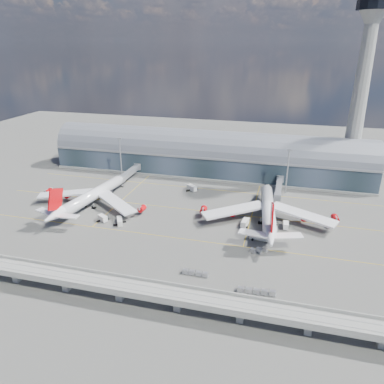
% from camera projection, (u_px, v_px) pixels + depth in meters
% --- Properties ---
extents(ground, '(500.00, 500.00, 0.00)m').
position_uv_depth(ground, '(171.00, 226.00, 173.68)').
color(ground, '#474744').
rests_on(ground, ground).
extents(taxi_lines, '(200.00, 80.12, 0.01)m').
position_uv_depth(taxi_lines, '(184.00, 207.00, 193.46)').
color(taxi_lines, gold).
rests_on(taxi_lines, ground).
extents(terminal, '(200.00, 30.00, 28.00)m').
position_uv_depth(terminal, '(208.00, 156.00, 239.22)').
color(terminal, '#1F2C34').
rests_on(terminal, ground).
extents(control_tower, '(19.00, 19.00, 103.00)m').
position_uv_depth(control_tower, '(360.00, 95.00, 208.27)').
color(control_tower, gray).
rests_on(control_tower, ground).
extents(guideway, '(220.00, 8.50, 7.20)m').
position_uv_depth(guideway, '(119.00, 286.00, 122.45)').
color(guideway, gray).
rests_on(guideway, ground).
extents(floodlight_mast_left, '(3.00, 0.70, 25.70)m').
position_uv_depth(floodlight_mast_left, '(121.00, 157.00, 229.71)').
color(floodlight_mast_left, gray).
rests_on(floodlight_mast_left, ground).
extents(floodlight_mast_right, '(3.00, 0.70, 25.70)m').
position_uv_depth(floodlight_mast_right, '(288.00, 170.00, 205.86)').
color(floodlight_mast_right, gray).
rests_on(floodlight_mast_right, ground).
extents(airliner_left, '(61.65, 64.86, 19.77)m').
position_uv_depth(airliner_left, '(90.00, 197.00, 191.97)').
color(airliner_left, white).
rests_on(airliner_left, ground).
extents(airliner_right, '(64.97, 67.93, 21.54)m').
position_uv_depth(airliner_right, '(268.00, 211.00, 175.52)').
color(airliner_right, white).
rests_on(airliner_right, ground).
extents(jet_bridge_left, '(4.40, 28.00, 7.25)m').
position_uv_depth(jet_bridge_left, '(131.00, 172.00, 229.55)').
color(jet_bridge_left, gray).
rests_on(jet_bridge_left, ground).
extents(jet_bridge_right, '(4.40, 32.00, 7.25)m').
position_uv_depth(jet_bridge_right, '(279.00, 186.00, 206.51)').
color(jet_bridge_right, gray).
rests_on(jet_bridge_right, ground).
extents(service_truck_0, '(5.19, 6.96, 2.79)m').
position_uv_depth(service_truck_0, '(120.00, 221.00, 175.02)').
color(service_truck_0, silver).
rests_on(service_truck_0, ground).
extents(service_truck_1, '(5.64, 4.70, 2.99)m').
position_uv_depth(service_truck_1, '(103.00, 218.00, 177.94)').
color(service_truck_1, silver).
rests_on(service_truck_1, ground).
extents(service_truck_2, '(8.23, 3.12, 2.91)m').
position_uv_depth(service_truck_2, '(259.00, 237.00, 161.15)').
color(service_truck_2, silver).
rests_on(service_truck_2, ground).
extents(service_truck_3, '(3.32, 6.58, 3.04)m').
position_uv_depth(service_truck_3, '(245.00, 223.00, 173.34)').
color(service_truck_3, silver).
rests_on(service_truck_3, ground).
extents(service_truck_4, '(2.62, 5.09, 2.91)m').
position_uv_depth(service_truck_4, '(286.00, 225.00, 171.12)').
color(service_truck_4, silver).
rests_on(service_truck_4, ground).
extents(service_truck_5, '(6.77, 6.14, 3.21)m').
position_uv_depth(service_truck_5, '(192.00, 188.00, 214.04)').
color(service_truck_5, silver).
rests_on(service_truck_5, ground).
extents(cargo_train_0, '(10.04, 1.77, 1.67)m').
position_uv_depth(cargo_train_0, '(195.00, 273.00, 137.09)').
color(cargo_train_0, gray).
rests_on(cargo_train_0, ground).
extents(cargo_train_1, '(13.30, 2.70, 1.76)m').
position_uv_depth(cargo_train_1, '(256.00, 291.00, 127.07)').
color(cargo_train_1, gray).
rests_on(cargo_train_1, ground).
extents(cargo_train_2, '(7.60, 4.67, 1.71)m').
position_uv_depth(cargo_train_2, '(259.00, 250.00, 152.20)').
color(cargo_train_2, gray).
rests_on(cargo_train_2, ground).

